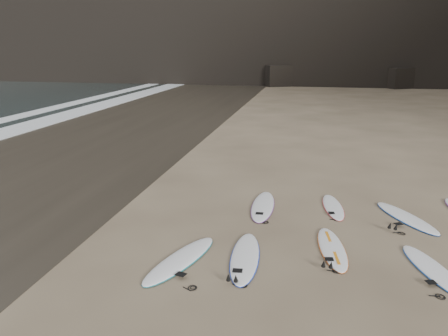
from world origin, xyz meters
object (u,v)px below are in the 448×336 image
(surfboard_3, at_px, (433,269))
(surfboard_6, at_px, (333,207))
(surfboard_2, at_px, (332,248))
(surfboard_7, at_px, (406,217))
(surfboard_0, at_px, (181,259))
(surfboard_1, at_px, (245,257))
(surfboard_5, at_px, (263,206))

(surfboard_3, xyz_separation_m, surfboard_6, (-2.01, 3.57, -0.00))
(surfboard_2, distance_m, surfboard_7, 3.26)
(surfboard_0, height_order, surfboard_7, surfboard_0)
(surfboard_6, height_order, surfboard_7, surfboard_7)
(surfboard_1, distance_m, surfboard_3, 4.17)
(surfboard_2, height_order, surfboard_7, surfboard_7)
(surfboard_2, bearing_deg, surfboard_7, 40.60)
(surfboard_0, bearing_deg, surfboard_5, 86.69)
(surfboard_1, xyz_separation_m, surfboard_3, (4.16, 0.23, -0.00))
(surfboard_2, relative_size, surfboard_3, 1.00)
(surfboard_6, bearing_deg, surfboard_7, -20.30)
(surfboard_2, height_order, surfboard_5, surfboard_5)
(surfboard_1, xyz_separation_m, surfboard_5, (0.03, 3.43, 0.00))
(surfboard_1, height_order, surfboard_5, surfboard_5)
(surfboard_3, bearing_deg, surfboard_1, 165.81)
(surfboard_3, height_order, surfboard_6, surfboard_3)
(surfboard_2, xyz_separation_m, surfboard_7, (2.16, 2.43, 0.00))
(surfboard_1, distance_m, surfboard_2, 2.20)
(surfboard_0, relative_size, surfboard_3, 1.11)
(surfboard_0, bearing_deg, surfboard_3, 24.24)
(surfboard_3, height_order, surfboard_5, surfboard_5)
(surfboard_0, xyz_separation_m, surfboard_5, (1.47, 3.85, 0.00))
(surfboard_1, distance_m, surfboard_5, 3.43)
(surfboard_0, height_order, surfboard_6, surfboard_0)
(surfboard_3, relative_size, surfboard_7, 0.94)
(surfboard_0, relative_size, surfboard_6, 1.21)
(surfboard_1, bearing_deg, surfboard_7, 34.39)
(surfboard_5, height_order, surfboard_7, surfboard_5)
(surfboard_0, distance_m, surfboard_6, 5.54)
(surfboard_0, relative_size, surfboard_1, 1.02)
(surfboard_0, xyz_separation_m, surfboard_1, (1.44, 0.42, -0.00))
(surfboard_1, xyz_separation_m, surfboard_6, (2.15, 3.80, -0.01))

